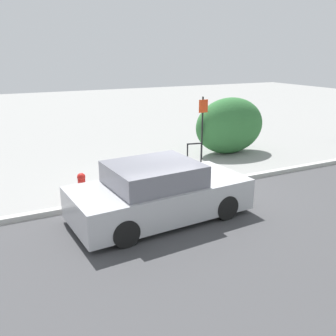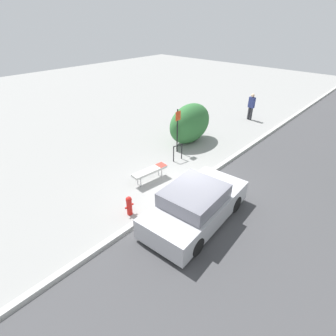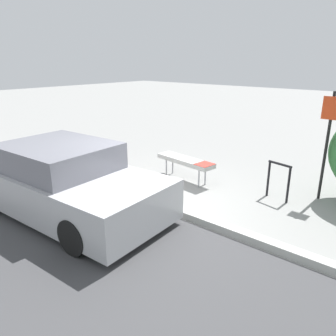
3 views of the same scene
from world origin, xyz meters
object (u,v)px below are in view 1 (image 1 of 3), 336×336
fire_hydrant (82,186)px  sign_post (203,122)px  bench (138,163)px  parked_car_near (159,193)px  bike_rack (194,152)px

fire_hydrant → sign_post: bearing=22.0°
bench → parked_car_near: 3.03m
bench → fire_hydrant: (-2.03, -1.03, -0.09)m
bike_rack → bench: bearing=-171.1°
bike_rack → sign_post: sign_post is taller
sign_post → fire_hydrant: bearing=-158.0°
fire_hydrant → parked_car_near: size_ratio=0.18×
bench → bike_rack: bike_rack is taller
fire_hydrant → parked_car_near: 2.37m
bike_rack → sign_post: 1.28m
sign_post → fire_hydrant: sign_post is taller
bike_rack → parked_car_near: size_ratio=0.19×
parked_car_near → sign_post: bearing=43.6°
sign_post → fire_hydrant: 5.43m
parked_car_near → fire_hydrant: bearing=121.2°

